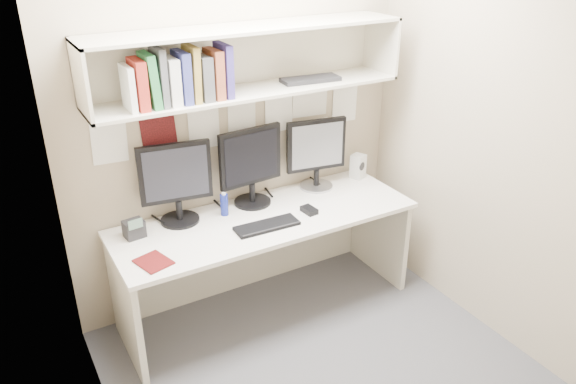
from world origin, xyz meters
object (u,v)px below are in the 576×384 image
monitor_left (176,181)px  speaker (358,166)px  keyboard (267,226)px  desk_phone (134,229)px  monitor_center (251,164)px  desk (266,263)px  monitor_right (316,152)px  maroon_notebook (153,262)px

monitor_left → speaker: 1.41m
monitor_left → keyboard: (0.45, -0.36, -0.27)m
desk_phone → keyboard: bearing=-28.8°
monitor_left → speaker: monitor_left is taller
monitor_left → monitor_center: size_ratio=0.99×
desk → monitor_center: size_ratio=3.74×
desk_phone → monitor_right: bearing=-4.8°
speaker → keyboard: bearing=178.0°
desk → monitor_left: monitor_left is taller
monitor_right → maroon_notebook: monitor_right is taller
monitor_left → monitor_right: bearing=8.6°
desk → monitor_right: (0.53, 0.22, 0.64)m
monitor_right → desk_phone: bearing=-168.2°
monitor_left → desk_phone: size_ratio=3.71×
desk → keyboard: size_ratio=4.85×
monitor_left → monitor_center: 0.52m
monitor_right → keyboard: bearing=-139.6°
desk → desk_phone: 0.93m
maroon_notebook → desk_phone: desk_phone is taller
monitor_center → monitor_left: bearing=174.7°
maroon_notebook → keyboard: bearing=-12.8°
monitor_center → speaker: size_ratio=2.92×
keyboard → maroon_notebook: bearing=-174.5°
desk → desk_phone: desk_phone is taller
monitor_right → keyboard: (-0.59, -0.36, -0.26)m
monitor_right → maroon_notebook: size_ratio=2.58×
monitor_left → monitor_right: monitor_left is taller
desk_phone → desk: bearing=-18.3°
monitor_left → desk_phone: 0.39m
monitor_right → keyboard: monitor_right is taller
monitor_right → speaker: size_ratio=2.78×
speaker → monitor_center: bearing=157.1°
monitor_center → monitor_right: (0.52, 0.00, -0.01)m
monitor_center → desk_phone: size_ratio=3.74×
desk → monitor_right: bearing=22.4°
maroon_notebook → desk: bearing=-3.3°
keyboard → desk_phone: (-0.76, 0.30, 0.05)m
desk → keyboard: (-0.06, -0.14, 0.37)m
keyboard → speaker: bearing=21.7°
keyboard → desk_phone: 0.81m
speaker → desk_phone: bearing=159.8°
keyboard → speaker: size_ratio=2.25×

